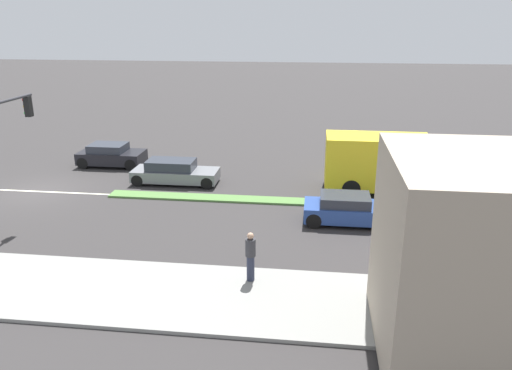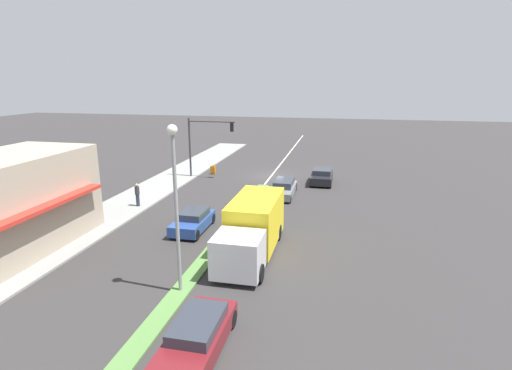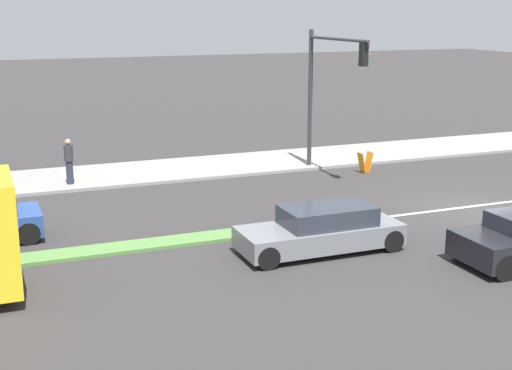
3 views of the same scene
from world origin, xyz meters
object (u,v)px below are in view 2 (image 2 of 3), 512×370
object	(u,v)px
warning_aframe_sign	(213,170)
traffic_signal_main	(204,138)
delivery_truck	(252,227)
pedestrian	(137,194)
coupe_blue	(193,221)
sedan_maroon	(197,337)
suv_grey	(284,188)
street_lamp	(175,189)
sedan_dark	(322,176)

from	to	relation	value
warning_aframe_sign	traffic_signal_main	bearing A→B (deg)	81.33
delivery_truck	pedestrian	bearing A→B (deg)	-30.61
coupe_blue	sedan_maroon	distance (m)	11.87
pedestrian	suv_grey	bearing A→B (deg)	-151.57
street_lamp	sedan_dark	xyz separation A→B (m)	(-5.00, -20.85, -4.13)
sedan_dark	suv_grey	bearing A→B (deg)	59.11
warning_aframe_sign	sedan_maroon	size ratio (longest dim) A/B	0.19
sedan_dark	traffic_signal_main	bearing A→B (deg)	1.53
street_lamp	sedan_maroon	xyz separation A→B (m)	(-2.20, 3.78, -4.15)
pedestrian	street_lamp	bearing A→B (deg)	126.27
coupe_blue	delivery_truck	bearing A→B (deg)	150.56
warning_aframe_sign	sedan_dark	size ratio (longest dim) A/B	0.22
traffic_signal_main	delivery_truck	distance (m)	18.02
delivery_truck	coupe_blue	world-z (taller)	delivery_truck
pedestrian	suv_grey	world-z (taller)	pedestrian
sedan_dark	pedestrian	bearing A→B (deg)	38.22
sedan_maroon	suv_grey	distance (m)	19.95
traffic_signal_main	coupe_blue	distance (m)	14.26
pedestrian	sedan_maroon	bearing A→B (deg)	124.78
street_lamp	warning_aframe_sign	bearing A→B (deg)	-75.24
sedan_maroon	traffic_signal_main	bearing A→B (deg)	-71.11
sedan_maroon	delivery_truck	bearing A→B (deg)	-90.00
sedan_maroon	sedan_dark	world-z (taller)	sedan_dark
pedestrian	sedan_maroon	xyz separation A→B (m)	(-10.07, 14.50, -0.39)
delivery_truck	street_lamp	bearing A→B (deg)	65.22
sedan_dark	sedan_maroon	bearing A→B (deg)	83.51
traffic_signal_main	warning_aframe_sign	distance (m)	3.88
coupe_blue	sedan_dark	xyz separation A→B (m)	(-7.20, -13.61, 0.03)
street_lamp	coupe_blue	world-z (taller)	street_lamp
coupe_blue	suv_grey	size ratio (longest dim) A/B	0.84
pedestrian	sedan_maroon	size ratio (longest dim) A/B	0.38
traffic_signal_main	pedestrian	world-z (taller)	traffic_signal_main
traffic_signal_main	warning_aframe_sign	world-z (taller)	traffic_signal_main
pedestrian	warning_aframe_sign	size ratio (longest dim) A/B	2.05
coupe_blue	sedan_dark	bearing A→B (deg)	-117.89
pedestrian	warning_aframe_sign	world-z (taller)	pedestrian
pedestrian	warning_aframe_sign	xyz separation A→B (m)	(-2.00, -11.54, -0.60)
traffic_signal_main	delivery_truck	size ratio (longest dim) A/B	0.75
street_lamp	warning_aframe_sign	xyz separation A→B (m)	(5.86, -22.26, -4.35)
traffic_signal_main	sedan_dark	distance (m)	11.59
street_lamp	suv_grey	bearing A→B (deg)	-97.75
street_lamp	delivery_truck	size ratio (longest dim) A/B	0.98
suv_grey	traffic_signal_main	bearing A→B (deg)	-27.77
warning_aframe_sign	coupe_blue	bearing A→B (deg)	103.71
warning_aframe_sign	delivery_truck	size ratio (longest dim) A/B	0.11
traffic_signal_main	street_lamp	bearing A→B (deg)	106.59
sedan_dark	suv_grey	xyz separation A→B (m)	(2.80, 4.68, -0.03)
delivery_truck	sedan_maroon	bearing A→B (deg)	90.00
street_lamp	sedan_maroon	size ratio (longest dim) A/B	1.65
pedestrian	sedan_dark	distance (m)	16.38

